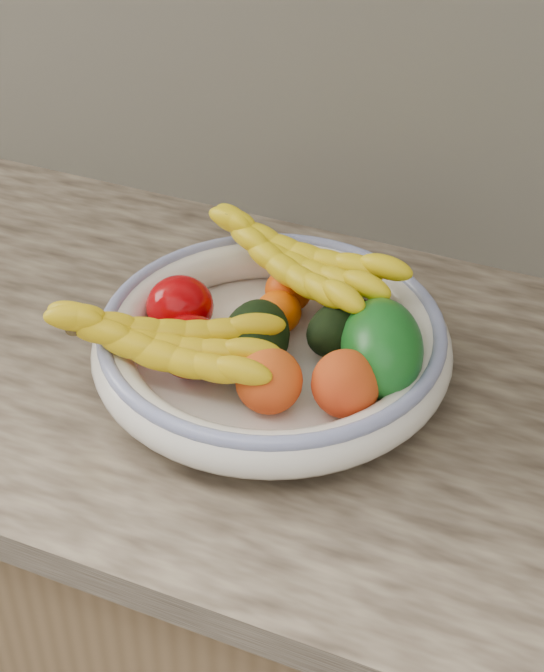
{
  "coord_description": "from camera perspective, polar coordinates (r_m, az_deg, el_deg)",
  "views": [
    {
      "loc": [
        0.35,
        0.85,
        1.63
      ],
      "look_at": [
        0.0,
        1.66,
        0.96
      ],
      "focal_mm": 55.0,
      "sensor_mm": 36.0,
      "label": 1
    }
  ],
  "objects": [
    {
      "name": "tomato_near_left",
      "position": [
        1.09,
        -4.55,
        -0.59
      ],
      "size": [
        0.08,
        0.08,
        0.07
      ],
      "primitive_type": "ellipsoid",
      "rotation": [
        0.0,
        0.0,
        -0.13
      ],
      "color": "#A00002",
      "rests_on": "fruit_bowl"
    },
    {
      "name": "avocado_right",
      "position": [
        1.11,
        3.98,
        0.44
      ],
      "size": [
        0.1,
        0.11,
        0.06
      ],
      "primitive_type": "ellipsoid",
      "rotation": [
        0.0,
        0.0,
        -0.52
      ],
      "color": "black",
      "rests_on": "fruit_bowl"
    },
    {
      "name": "clementine_back_mid",
      "position": [
        1.15,
        0.36,
        1.34
      ],
      "size": [
        0.06,
        0.06,
        0.05
      ],
      "primitive_type": "ellipsoid",
      "rotation": [
        0.0,
        0.0,
        -0.26
      ],
      "color": "#FF6105",
      "rests_on": "fruit_bowl"
    },
    {
      "name": "banana_bunch_front",
      "position": [
        1.06,
        -6.08,
        -0.63
      ],
      "size": [
        0.28,
        0.16,
        0.07
      ],
      "primitive_type": null,
      "rotation": [
        0.0,
        0.0,
        0.24
      ],
      "color": "yellow",
      "rests_on": "fruit_bowl"
    },
    {
      "name": "tomato_left",
      "position": [
        1.15,
        -5.12,
        1.64
      ],
      "size": [
        0.09,
        0.09,
        0.07
      ],
      "primitive_type": "ellipsoid",
      "rotation": [
        0.0,
        0.0,
        0.2
      ],
      "color": "#AE0206",
      "rests_on": "fruit_bowl"
    },
    {
      "name": "fruit_bowl",
      "position": [
        1.11,
        -0.0,
        -0.47
      ],
      "size": [
        0.39,
        0.39,
        0.08
      ],
      "color": "white",
      "rests_on": "kitchen_counter"
    },
    {
      "name": "peach_right",
      "position": [
        1.03,
        4.11,
        -2.65
      ],
      "size": [
        0.08,
        0.08,
        0.07
      ],
      "primitive_type": "ellipsoid",
      "rotation": [
        0.0,
        0.0,
        -0.12
      ],
      "color": "orange",
      "rests_on": "fruit_bowl"
    },
    {
      "name": "avocado_center",
      "position": [
        1.1,
        -0.91,
        -0.12
      ],
      "size": [
        0.09,
        0.12,
        0.07
      ],
      "primitive_type": "ellipsoid",
      "rotation": [
        0.0,
        0.0,
        0.21
      ],
      "color": "black",
      "rests_on": "fruit_bowl"
    },
    {
      "name": "clementine_back_left",
      "position": [
        1.19,
        0.92,
        2.56
      ],
      "size": [
        0.07,
        0.07,
        0.05
      ],
      "primitive_type": "ellipsoid",
      "rotation": [
        0.0,
        0.0,
        -0.35
      ],
      "color": "#F15305",
      "rests_on": "fruit_bowl"
    },
    {
      "name": "clementine_back_right",
      "position": [
        1.19,
        3.77,
        2.46
      ],
      "size": [
        0.05,
        0.05,
        0.04
      ],
      "primitive_type": "ellipsoid",
      "rotation": [
        0.0,
        0.0,
        -0.1
      ],
      "color": "#E46004",
      "rests_on": "fruit_bowl"
    },
    {
      "name": "banana_bunch_back",
      "position": [
        1.17,
        1.32,
        3.87
      ],
      "size": [
        0.29,
        0.19,
        0.08
      ],
      "primitive_type": null,
      "rotation": [
        0.0,
        0.0,
        -0.32
      ],
      "color": "yellow",
      "rests_on": "fruit_bowl"
    },
    {
      "name": "kitchen_counter",
      "position": [
        1.48,
        0.4,
        -14.93
      ],
      "size": [
        2.44,
        0.66,
        1.4
      ],
      "color": "brown",
      "rests_on": "ground"
    },
    {
      "name": "peach_front",
      "position": [
        1.04,
        -0.17,
        -2.49
      ],
      "size": [
        0.08,
        0.08,
        0.07
      ],
      "primitive_type": "ellipsoid",
      "rotation": [
        0.0,
        0.0,
        0.13
      ],
      "color": "orange",
      "rests_on": "fruit_bowl"
    },
    {
      "name": "green_mango",
      "position": [
        1.07,
        6.1,
        -0.69
      ],
      "size": [
        0.15,
        0.16,
        0.11
      ],
      "primitive_type": "ellipsoid",
      "rotation": [
        0.0,
        0.31,
        0.45
      ],
      "color": "#105717",
      "rests_on": "fruit_bowl"
    }
  ]
}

